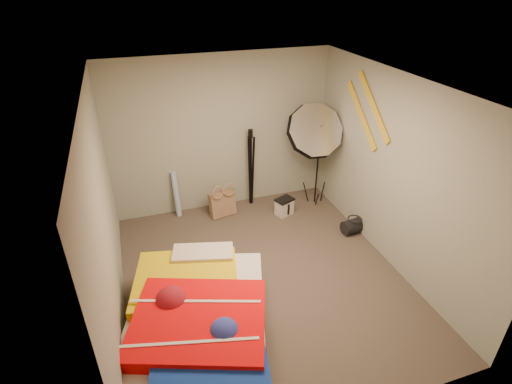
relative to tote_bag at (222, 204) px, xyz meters
name	(u,v)px	position (x,y,z in m)	size (l,w,h in m)	color
floor	(263,278)	(0.12, -1.65, -0.21)	(4.00, 4.00, 0.00)	#51493E
ceiling	(265,87)	(0.12, -1.65, 2.29)	(4.00, 4.00, 0.00)	silver
wall_back	(222,135)	(0.12, 0.35, 1.04)	(3.50, 3.50, 0.00)	#979A89
wall_front	(354,322)	(0.12, -3.65, 1.04)	(3.50, 3.50, 0.00)	#979A89
wall_left	(105,222)	(-1.63, -1.65, 1.04)	(4.00, 4.00, 0.00)	#979A89
wall_right	(393,173)	(1.87, -1.65, 1.04)	(4.00, 4.00, 0.00)	#979A89
tote_bag	(222,204)	(0.00, 0.00, 0.00)	(0.42, 0.13, 0.42)	#9E795B
wrapping_roll	(176,194)	(-0.69, 0.25, 0.16)	(0.09, 0.09, 0.74)	#5A8BC0
camera_case	(284,207)	(0.96, -0.30, -0.08)	(0.26, 0.19, 0.26)	beige
duffel_bag	(354,226)	(1.77, -1.11, -0.10)	(0.22, 0.22, 0.36)	black
wall_stripe_upper	(374,107)	(1.85, -1.05, 1.74)	(0.02, 1.10, 0.10)	gold
wall_stripe_lower	(361,115)	(1.85, -0.80, 1.54)	(0.02, 1.10, 0.10)	gold
bed	(197,326)	(-0.88, -2.45, 0.09)	(1.96, 2.47, 0.60)	#432C24
photo_umbrella	(314,132)	(1.45, -0.19, 1.13)	(1.12, 0.87, 1.86)	black
camera_tripod	(251,163)	(0.55, 0.22, 0.55)	(0.09, 0.09, 1.33)	black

